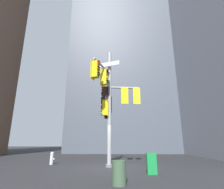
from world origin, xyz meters
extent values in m
plane|color=#2D2D30|center=(0.00, 0.00, 0.00)|extent=(120.00, 120.00, 0.00)
cube|color=#4C5460|center=(1.78, 21.30, 24.41)|extent=(17.42, 17.42, 48.82)
cylinder|color=#9EA0A3|center=(0.00, 0.00, 3.85)|extent=(0.25, 0.25, 7.70)
cylinder|color=slate|center=(0.00, 0.00, 0.08)|extent=(0.45, 0.45, 0.16)
cylinder|color=#9EA0A3|center=(-0.39, -1.16, 6.09)|extent=(0.91, 2.37, 0.14)
cylinder|color=#9EA0A3|center=(1.00, 0.11, 5.07)|extent=(2.02, 0.36, 0.14)
cube|color=yellow|center=(-0.45, -0.76, 5.49)|extent=(0.18, 0.46, 1.14)
cube|color=yellow|center=(-0.27, -0.82, 5.49)|extent=(0.43, 0.43, 1.00)
cylinder|color=#360605|center=(-0.08, -0.88, 5.84)|extent=(0.12, 0.21, 0.20)
cube|color=black|center=(-0.08, -0.88, 5.96)|extent=(0.14, 0.23, 0.02)
cylinder|color=yellow|center=(-0.08, -0.88, 5.49)|extent=(0.12, 0.21, 0.20)
cube|color=black|center=(-0.08, -0.88, 5.61)|extent=(0.14, 0.23, 0.02)
cylinder|color=#06311C|center=(-0.08, -0.88, 5.14)|extent=(0.12, 0.21, 0.20)
cube|color=black|center=(-0.08, -0.88, 5.26)|extent=(0.14, 0.23, 0.02)
cube|color=yellow|center=(-0.88, -2.04, 5.49)|extent=(0.18, 0.46, 1.14)
cube|color=yellow|center=(-0.70, -2.10, 5.49)|extent=(0.43, 0.43, 1.00)
cylinder|color=red|center=(-0.51, -2.16, 5.84)|extent=(0.12, 0.21, 0.20)
cube|color=black|center=(-0.50, -2.16, 5.96)|extent=(0.14, 0.23, 0.02)
cylinder|color=#3C2C06|center=(-0.51, -2.16, 5.49)|extent=(0.12, 0.21, 0.20)
cube|color=black|center=(-0.50, -2.16, 5.61)|extent=(0.14, 0.23, 0.02)
cylinder|color=#06311C|center=(-0.51, -2.16, 5.14)|extent=(0.12, 0.21, 0.20)
cube|color=black|center=(-0.50, -2.16, 5.26)|extent=(0.14, 0.23, 0.02)
cube|color=yellow|center=(1.03, -0.08, 4.47)|extent=(0.48, 0.08, 1.14)
cube|color=yellow|center=(1.00, 0.11, 4.47)|extent=(0.38, 0.38, 1.00)
cylinder|color=#360605|center=(0.98, 0.31, 4.82)|extent=(0.21, 0.08, 0.20)
cube|color=black|center=(0.98, 0.32, 4.94)|extent=(0.23, 0.10, 0.02)
cylinder|color=yellow|center=(0.98, 0.31, 4.47)|extent=(0.21, 0.08, 0.20)
cube|color=black|center=(0.98, 0.32, 4.59)|extent=(0.23, 0.10, 0.02)
cylinder|color=#06311C|center=(0.98, 0.31, 4.12)|extent=(0.21, 0.08, 0.20)
cube|color=black|center=(0.98, 0.32, 4.24)|extent=(0.23, 0.10, 0.02)
cube|color=yellow|center=(1.83, 0.01, 4.47)|extent=(0.48, 0.08, 1.14)
cube|color=yellow|center=(1.81, 0.20, 4.47)|extent=(0.38, 0.38, 1.00)
cylinder|color=#360605|center=(1.79, 0.40, 4.82)|extent=(0.21, 0.08, 0.20)
cube|color=black|center=(1.78, 0.41, 4.94)|extent=(0.23, 0.10, 0.02)
cylinder|color=#3C2C06|center=(1.79, 0.40, 4.47)|extent=(0.21, 0.08, 0.20)
cube|color=black|center=(1.78, 0.41, 4.59)|extent=(0.23, 0.10, 0.02)
cylinder|color=#19C672|center=(1.79, 0.40, 4.12)|extent=(0.21, 0.08, 0.20)
cube|color=black|center=(1.78, 0.41, 4.24)|extent=(0.23, 0.10, 0.02)
cube|color=black|center=(-0.13, -0.01, 4.58)|extent=(0.08, 0.48, 1.14)
cube|color=black|center=(-0.32, -0.04, 4.58)|extent=(0.37, 0.37, 1.00)
cylinder|color=red|center=(-0.52, -0.06, 4.93)|extent=(0.08, 0.21, 0.20)
cube|color=black|center=(-0.53, -0.06, 5.05)|extent=(0.10, 0.23, 0.02)
cylinder|color=#3C2C06|center=(-0.52, -0.06, 4.58)|extent=(0.08, 0.21, 0.20)
cube|color=black|center=(-0.53, -0.06, 4.70)|extent=(0.10, 0.23, 0.02)
cylinder|color=#06311C|center=(-0.52, -0.06, 4.23)|extent=(0.08, 0.21, 0.20)
cube|color=black|center=(-0.53, -0.06, 4.35)|extent=(0.10, 0.23, 0.02)
cube|color=yellow|center=(-0.13, -0.03, 3.64)|extent=(0.14, 0.47, 1.14)
cube|color=yellow|center=(-0.31, -0.08, 3.64)|extent=(0.41, 0.41, 1.00)
cylinder|color=#360605|center=(-0.51, -0.13, 3.99)|extent=(0.11, 0.21, 0.20)
cube|color=black|center=(-0.51, -0.13, 4.11)|extent=(0.12, 0.23, 0.02)
cylinder|color=#3C2C06|center=(-0.51, -0.13, 3.64)|extent=(0.11, 0.21, 0.20)
cube|color=black|center=(-0.51, -0.13, 3.76)|extent=(0.12, 0.23, 0.02)
cylinder|color=#19C672|center=(-0.51, -0.13, 3.29)|extent=(0.11, 0.21, 0.20)
cube|color=black|center=(-0.51, -0.13, 3.41)|extent=(0.12, 0.23, 0.02)
cube|color=black|center=(-0.06, 0.12, 3.92)|extent=(0.44, 0.25, 1.14)
cube|color=black|center=(-0.15, 0.29, 3.92)|extent=(0.46, 0.46, 1.00)
cylinder|color=red|center=(-0.25, 0.46, 4.27)|extent=(0.20, 0.15, 0.20)
cube|color=black|center=(-0.25, 0.47, 4.39)|extent=(0.23, 0.17, 0.02)
cylinder|color=#3C2C06|center=(-0.25, 0.46, 3.92)|extent=(0.20, 0.15, 0.20)
cube|color=black|center=(-0.25, 0.47, 4.04)|extent=(0.23, 0.17, 0.02)
cylinder|color=#06311C|center=(-0.25, 0.46, 3.57)|extent=(0.20, 0.15, 0.20)
cube|color=black|center=(-0.25, 0.47, 3.69)|extent=(0.23, 0.17, 0.02)
cube|color=white|center=(-0.12, -0.33, 6.64)|extent=(1.61, 0.59, 0.28)
cube|color=#19479E|center=(-0.12, -0.33, 6.64)|extent=(1.57, 0.57, 0.24)
cube|color=red|center=(-0.22, -0.01, 4.53)|extent=(0.04, 0.64, 0.80)
cube|color=white|center=(-0.22, -0.01, 4.53)|extent=(0.03, 0.60, 0.76)
cube|color=black|center=(-0.21, 0.07, 3.29)|extent=(0.20, 0.57, 0.72)
cube|color=white|center=(-0.21, 0.07, 3.29)|extent=(0.19, 0.54, 0.68)
cylinder|color=silver|center=(-3.98, 1.15, 0.33)|extent=(0.22, 0.22, 0.65)
sphere|color=silver|center=(-3.98, 1.15, 0.71)|extent=(0.23, 0.23, 0.23)
cylinder|color=silver|center=(-3.82, 1.15, 0.36)|extent=(0.10, 0.09, 0.09)
cube|color=#198C3F|center=(2.13, -2.40, 0.48)|extent=(0.44, 0.36, 0.96)
cube|color=black|center=(2.36, -2.40, 0.67)|extent=(0.01, 0.29, 0.35)
cylinder|color=#3F593F|center=(0.57, -4.68, 0.41)|extent=(0.50, 0.50, 0.82)
camera|label=1|loc=(0.54, -11.33, 1.43)|focal=28.04mm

